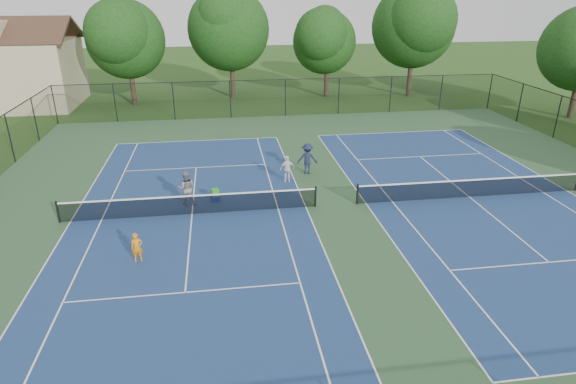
{
  "coord_description": "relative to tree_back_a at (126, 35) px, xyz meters",
  "views": [
    {
      "loc": [
        -5.45,
        -20.95,
        9.95
      ],
      "look_at": [
        -2.55,
        -1.0,
        1.3
      ],
      "focal_mm": 30.0,
      "sensor_mm": 36.0,
      "label": 1
    }
  ],
  "objects": [
    {
      "name": "ball_crate",
      "position": [
        7.12,
        -22.66,
        -5.89
      ],
      "size": [
        0.43,
        0.36,
        0.3
      ],
      "primitive_type": "cube",
      "rotation": [
        0.0,
        0.0,
        0.15
      ],
      "color": "#161D9A",
      "rests_on": "ground"
    },
    {
      "name": "ground",
      "position": [
        13.0,
        -24.0,
        -6.04
      ],
      "size": [
        140.0,
        140.0,
        0.0
      ],
      "primitive_type": "plane",
      "color": "#234716",
      "rests_on": "ground"
    },
    {
      "name": "clapboard_house",
      "position": [
        -10.0,
        1.0,
        -2.95
      ],
      "size": [
        10.8,
        8.1,
        7.65
      ],
      "color": "tan",
      "rests_on": "ground"
    },
    {
      "name": "child_player",
      "position": [
        4.08,
        -27.96,
        -5.43
      ],
      "size": [
        0.5,
        0.39,
        1.21
      ],
      "primitive_type": "imported",
      "rotation": [
        0.0,
        0.0,
        0.24
      ],
      "color": "orange",
      "rests_on": "ground"
    },
    {
      "name": "perimeter_fence",
      "position": [
        13.0,
        -24.0,
        -4.44
      ],
      "size": [
        36.08,
        36.08,
        3.02
      ],
      "color": "black",
      "rests_on": "ground"
    },
    {
      "name": "tennis_court_left",
      "position": [
        6.0,
        -24.0,
        -5.94
      ],
      "size": [
        12.0,
        23.83,
        1.07
      ],
      "color": "navy",
      "rests_on": "ground"
    },
    {
      "name": "instructor",
      "position": [
        5.76,
        -22.83,
        -5.16
      ],
      "size": [
        0.88,
        0.7,
        1.76
      ],
      "primitive_type": "imported",
      "rotation": [
        0.0,
        0.0,
        3.1
      ],
      "color": "gray",
      "rests_on": "ground"
    },
    {
      "name": "bystander_a",
      "position": [
        11.06,
        -20.54,
        -5.29
      ],
      "size": [
        0.93,
        0.52,
        1.49
      ],
      "primitive_type": "imported",
      "rotation": [
        0.0,
        0.0,
        3.33
      ],
      "color": "white",
      "rests_on": "ground"
    },
    {
      "name": "tree_back_c",
      "position": [
        18.0,
        1.0,
        -0.56
      ],
      "size": [
        6.0,
        6.0,
        8.4
      ],
      "color": "#2D2116",
      "rests_on": "ground"
    },
    {
      "name": "tennis_court_right",
      "position": [
        20.0,
        -24.0,
        -5.94
      ],
      "size": [
        12.0,
        23.83,
        1.07
      ],
      "color": "navy",
      "rests_on": "ground"
    },
    {
      "name": "court_pad",
      "position": [
        13.0,
        -24.0,
        -6.03
      ],
      "size": [
        36.0,
        36.0,
        0.01
      ],
      "primitive_type": "cube",
      "color": "#2B4D2C",
      "rests_on": "ground"
    },
    {
      "name": "tree_back_d",
      "position": [
        26.0,
        0.0,
        0.79
      ],
      "size": [
        7.8,
        7.8,
        10.37
      ],
      "color": "#2D2116",
      "rests_on": "ground"
    },
    {
      "name": "bystander_b",
      "position": [
        12.39,
        -19.42,
        -5.15
      ],
      "size": [
        1.26,
        0.88,
        1.79
      ],
      "primitive_type": "imported",
      "rotation": [
        0.0,
        0.0,
        2.94
      ],
      "color": "#1B213B",
      "rests_on": "ground"
    },
    {
      "name": "ball_hopper",
      "position": [
        7.12,
        -22.66,
        -5.55
      ],
      "size": [
        0.4,
        0.36,
        0.38
      ],
      "primitive_type": "cube",
      "rotation": [
        0.0,
        0.0,
        0.28
      ],
      "color": "green",
      "rests_on": "ball_crate"
    },
    {
      "name": "tree_back_a",
      "position": [
        0.0,
        0.0,
        0.0
      ],
      "size": [
        6.8,
        6.8,
        9.15
      ],
      "color": "#2D2116",
      "rests_on": "ground"
    },
    {
      "name": "tree_back_b",
      "position": [
        9.0,
        2.0,
        0.56
      ],
      "size": [
        7.6,
        7.6,
        10.03
      ],
      "color": "#2D2116",
      "rests_on": "ground"
    }
  ]
}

